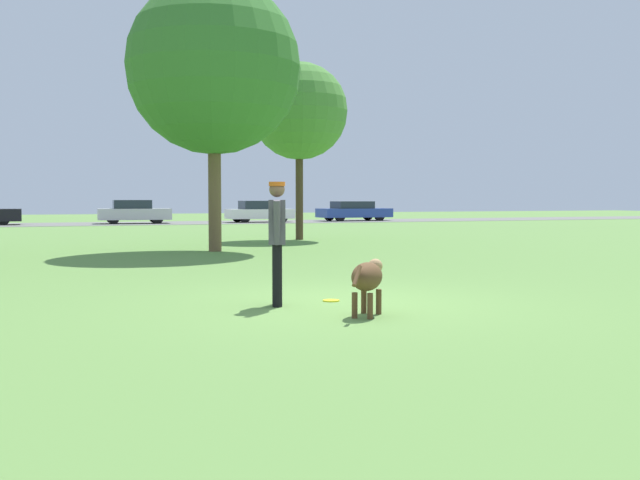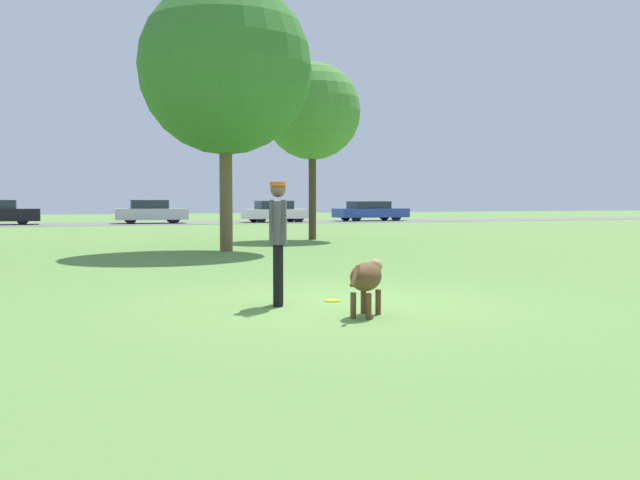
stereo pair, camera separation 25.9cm
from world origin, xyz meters
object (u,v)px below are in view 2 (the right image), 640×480
(tree_mid_center, at_px, (225,68))
(parked_car_white, at_px, (276,212))
(parked_car_blue, at_px, (370,211))
(dog, at_px, (367,278))
(frisbee, at_px, (333,301))
(parked_car_silver, at_px, (151,212))
(person, at_px, (278,232))
(tree_far_right, at_px, (312,112))

(tree_mid_center, relative_size, parked_car_white, 1.84)
(parked_car_blue, bearing_deg, tree_mid_center, -124.22)
(dog, xyz_separation_m, frisbee, (0.06, 1.35, -0.45))
(dog, bearing_deg, parked_car_silver, 37.67)
(person, height_order, frisbee, person)
(person, height_order, tree_mid_center, tree_mid_center)
(parked_car_blue, bearing_deg, person, -117.94)
(tree_far_right, relative_size, parked_car_silver, 1.51)
(tree_far_right, distance_m, parked_car_white, 19.10)
(person, xyz_separation_m, frisbee, (0.83, 0.14, -0.96))
(person, xyz_separation_m, tree_far_right, (5.56, 14.85, 3.41))
(frisbee, bearing_deg, tree_far_right, 72.17)
(parked_car_silver, relative_size, parked_car_blue, 0.87)
(parked_car_white, bearing_deg, tree_mid_center, -111.40)
(dog, relative_size, parked_car_silver, 0.22)
(tree_far_right, bearing_deg, dog, -106.62)
(dog, relative_size, parked_car_white, 0.22)
(person, xyz_separation_m, parked_car_white, (9.51, 33.16, -0.34))
(parked_car_blue, bearing_deg, frisbee, -116.86)
(dog, bearing_deg, parked_car_blue, 16.80)
(person, bearing_deg, parked_car_silver, 14.15)
(person, distance_m, tree_mid_center, 11.15)
(dog, height_order, tree_far_right, tree_far_right)
(frisbee, height_order, parked_car_blue, parked_car_blue)
(parked_car_white, bearing_deg, parked_car_blue, 2.09)
(parked_car_silver, distance_m, parked_car_white, 7.24)
(tree_far_right, height_order, parked_car_white, tree_far_right)
(person, xyz_separation_m, tree_mid_center, (1.55, 10.33, 3.92))
(dog, bearing_deg, frisbee, 37.43)
(tree_mid_center, relative_size, parked_car_silver, 1.80)
(tree_mid_center, bearing_deg, person, -98.56)
(parked_car_silver, relative_size, parked_car_white, 1.03)
(dog, xyz_separation_m, parked_car_blue, (15.05, 34.84, 0.16))
(tree_far_right, relative_size, parked_car_blue, 1.30)
(tree_mid_center, bearing_deg, parked_car_silver, 88.21)
(frisbee, height_order, parked_car_silver, parked_car_silver)
(parked_car_blue, bearing_deg, tree_far_right, -121.40)
(tree_far_right, height_order, tree_mid_center, tree_mid_center)
(frisbee, xyz_separation_m, tree_mid_center, (0.72, 10.18, 4.89))
(frisbee, distance_m, tree_mid_center, 11.32)
(parked_car_silver, height_order, parked_car_white, parked_car_silver)
(tree_far_right, xyz_separation_m, parked_car_blue, (10.26, 18.78, -3.76))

